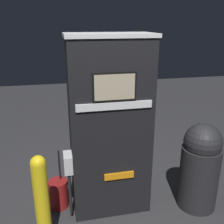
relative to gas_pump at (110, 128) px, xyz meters
The scene contains 5 objects.
ground_plane 1.03m from the gas_pump, 89.35° to the right, with size 14.00×14.00×0.00m, color #2D2D30.
gas_pump is the anchor object (origin of this frame).
safety_bollard 1.01m from the gas_pump, 147.16° to the right, with size 0.14×0.14×1.01m.
trash_bin 1.15m from the gas_pump, 12.11° to the right, with size 0.45×0.45×1.05m.
squeegee_bucket 1.03m from the gas_pump, behind, with size 0.22×0.22×0.77m.
Camera 1 is at (-0.54, -2.38, 2.12)m, focal length 42.00 mm.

